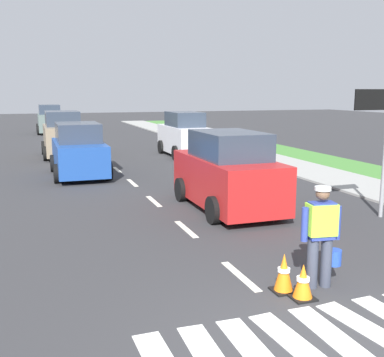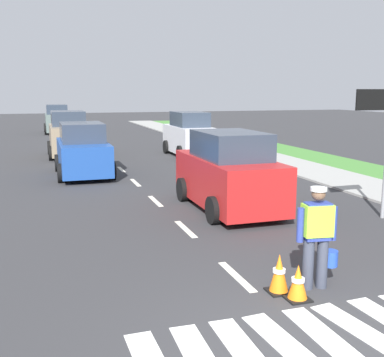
{
  "view_description": "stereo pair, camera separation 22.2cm",
  "coord_description": "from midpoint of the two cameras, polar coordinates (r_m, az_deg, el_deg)",
  "views": [
    {
      "loc": [
        -3.31,
        -4.36,
        3.14
      ],
      "look_at": [
        0.3,
        6.16,
        1.1
      ],
      "focal_mm": 44.4,
      "sensor_mm": 36.0,
      "label": 1
    },
    {
      "loc": [
        -3.1,
        -4.43,
        3.14
      ],
      "look_at": [
        0.3,
        6.16,
        1.1
      ],
      "focal_mm": 44.4,
      "sensor_mm": 36.0,
      "label": 2
    }
  ],
  "objects": [
    {
      "name": "car_parked_far",
      "position": [
        23.46,
        -0.08,
        5.17
      ],
      "size": [
        1.87,
        4.11,
        2.17
      ],
      "color": "silver",
      "rests_on": "ground"
    },
    {
      "name": "lane_center_line",
      "position": [
        29.94,
        -11.6,
        4.17
      ],
      "size": [
        0.14,
        46.4,
        0.01
      ],
      "color": "silver",
      "rests_on": "ground"
    },
    {
      "name": "traffic_cone_near",
      "position": [
        7.6,
        13.44,
        -12.07
      ],
      "size": [
        0.36,
        0.36,
        0.56
      ],
      "color": "black",
      "rests_on": "ground"
    },
    {
      "name": "car_oncoming_lead",
      "position": [
        18.41,
        -12.64,
        3.22
      ],
      "size": [
        2.01,
        4.07,
        1.99
      ],
      "color": "#1E4799",
      "rests_on": "ground"
    },
    {
      "name": "crosswalk_stripes",
      "position": [
        6.52,
        15.06,
        -18.73
      ],
      "size": [
        4.43,
        1.93,
        0.01
      ],
      "color": "white",
      "rests_on": "ground"
    },
    {
      "name": "car_oncoming_third",
      "position": [
        38.06,
        -15.73,
        6.79
      ],
      "size": [
        1.98,
        3.99,
        2.17
      ],
      "color": "slate",
      "rests_on": "ground"
    },
    {
      "name": "sidewalk_right",
      "position": [
        18.04,
        17.76,
        -0.13
      ],
      "size": [
        2.4,
        72.0,
        0.14
      ],
      "primitive_type": "cube",
      "color": "#9E9E99",
      "rests_on": "ground"
    },
    {
      "name": "car_outgoing_ahead",
      "position": [
        12.76,
        4.93,
        0.6
      ],
      "size": [
        2.0,
        4.16,
        2.11
      ],
      "color": "red",
      "rests_on": "ground"
    },
    {
      "name": "ground_plane",
      "position": [
        25.79,
        -10.56,
        3.22
      ],
      "size": [
        96.0,
        96.0,
        0.0
      ],
      "primitive_type": "plane",
      "color": "#333335"
    },
    {
      "name": "lane_direction_sign",
      "position": [
        12.49,
        22.21,
        6.26
      ],
      "size": [
        1.16,
        0.11,
        3.2
      ],
      "color": "gray",
      "rests_on": "ground"
    },
    {
      "name": "traffic_cone_far",
      "position": [
        7.78,
        11.24,
        -11.13
      ],
      "size": [
        0.36,
        0.36,
        0.63
      ],
      "color": "black",
      "rests_on": "ground"
    },
    {
      "name": "road_worker",
      "position": [
        7.89,
        15.66,
        -6.26
      ],
      "size": [
        0.77,
        0.36,
        1.67
      ],
      "color": "#383D4C",
      "rests_on": "ground"
    },
    {
      "name": "car_oncoming_second",
      "position": [
        24.04,
        -14.33,
        5.03
      ],
      "size": [
        2.01,
        3.84,
        2.21
      ],
      "color": "gray",
      "rests_on": "ground"
    }
  ]
}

